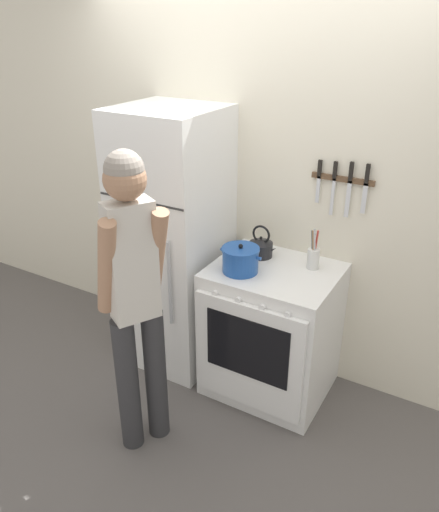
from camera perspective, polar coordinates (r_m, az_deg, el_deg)
ground_plane at (r=3.91m, az=3.62°, el=-10.35°), size 14.00×14.00×0.00m
wall_back at (r=3.35m, az=4.46°, el=7.80°), size 10.00×0.06×2.55m
refrigerator at (r=3.42m, az=-5.28°, el=1.53°), size 0.64×0.66×1.81m
stove_range at (r=3.29m, az=5.78°, el=-8.54°), size 0.77×0.68×0.90m
dutch_oven_pot at (r=3.01m, az=2.41°, el=-0.41°), size 0.27×0.23×0.18m
tea_kettle at (r=3.22m, az=4.76°, el=1.04°), size 0.20×0.15×0.21m
utensil_jar at (r=3.10m, az=10.68°, el=-0.09°), size 0.07×0.07×0.27m
person at (r=2.64m, az=-9.68°, el=-4.20°), size 0.40×0.43×1.76m
wall_knife_strip at (r=3.06m, az=13.94°, el=8.53°), size 0.38×0.03×0.35m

